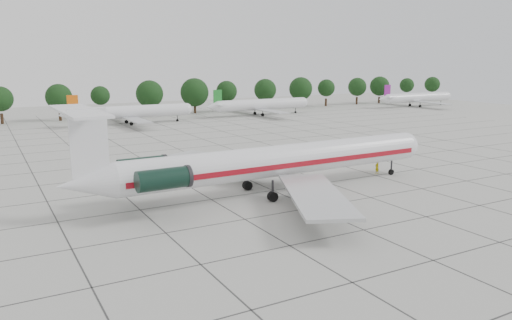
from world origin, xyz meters
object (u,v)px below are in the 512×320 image
at_px(bg_airliner_e, 417,98).
at_px(main_airliner, 265,162).
at_px(bg_airliner_d, 261,105).
at_px(bg_airliner_c, 132,112).
at_px(ground_crew, 377,167).

bearing_deg(bg_airliner_e, main_airliner, -144.55).
height_order(main_airliner, bg_airliner_e, main_airliner).
relative_size(bg_airliner_d, bg_airliner_e, 1.00).
xyz_separation_m(main_airliner, bg_airliner_c, (4.08, 70.30, -0.91)).
height_order(main_airliner, bg_airliner_d, main_airliner).
relative_size(bg_airliner_c, bg_airliner_d, 1.00).
bearing_deg(bg_airliner_e, bg_airliner_c, 179.95).
distance_m(main_airliner, bg_airliner_e, 121.05).
height_order(main_airliner, bg_airliner_c, main_airliner).
distance_m(bg_airliner_c, bg_airliner_d, 36.81).
xyz_separation_m(bg_airliner_d, bg_airliner_e, (57.78, -2.17, 0.00)).
distance_m(ground_crew, bg_airliner_e, 105.29).
height_order(ground_crew, bg_airliner_d, bg_airliner_d).
bearing_deg(ground_crew, bg_airliner_e, -142.41).
bearing_deg(ground_crew, bg_airliner_d, -110.42).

